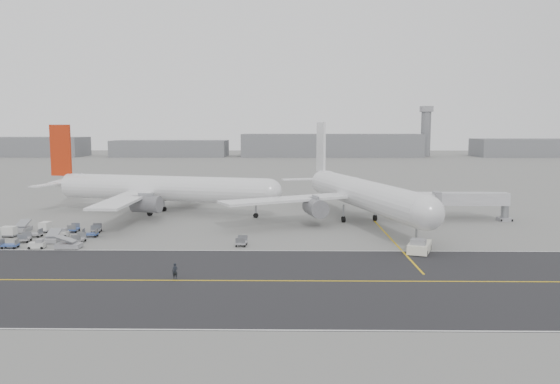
{
  "coord_description": "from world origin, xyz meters",
  "views": [
    {
      "loc": [
        13.16,
        -80.7,
        18.03
      ],
      "look_at": [
        11.86,
        12.0,
        7.03
      ],
      "focal_mm": 35.0,
      "sensor_mm": 36.0,
      "label": 1
    }
  ],
  "objects_px": {
    "airliner_a": "(158,188)",
    "airliner_b": "(360,193)",
    "ground_crew_a": "(175,271)",
    "control_tower": "(426,130)",
    "jet_bridge": "(472,201)",
    "pushback_tug": "(419,246)"
  },
  "relations": [
    {
      "from": "pushback_tug",
      "to": "jet_bridge",
      "type": "distance_m",
      "value": 32.24
    },
    {
      "from": "airliner_a",
      "to": "pushback_tug",
      "type": "distance_m",
      "value": 58.48
    },
    {
      "from": "airliner_a",
      "to": "pushback_tug",
      "type": "relative_size",
      "value": 6.84
    },
    {
      "from": "control_tower",
      "to": "ground_crew_a",
      "type": "relative_size",
      "value": 16.38
    },
    {
      "from": "ground_crew_a",
      "to": "jet_bridge",
      "type": "bearing_deg",
      "value": 52.93
    },
    {
      "from": "airliner_b",
      "to": "ground_crew_a",
      "type": "relative_size",
      "value": 28.6
    },
    {
      "from": "airliner_a",
      "to": "airliner_b",
      "type": "xyz_separation_m",
      "value": [
        41.13,
        -9.67,
        0.17
      ]
    },
    {
      "from": "jet_bridge",
      "to": "ground_crew_a",
      "type": "bearing_deg",
      "value": -139.46
    },
    {
      "from": "control_tower",
      "to": "ground_crew_a",
      "type": "height_order",
      "value": "control_tower"
    },
    {
      "from": "control_tower",
      "to": "airliner_b",
      "type": "relative_size",
      "value": 0.57
    },
    {
      "from": "pushback_tug",
      "to": "jet_bridge",
      "type": "relative_size",
      "value": 0.52
    },
    {
      "from": "control_tower",
      "to": "airliner_a",
      "type": "bearing_deg",
      "value": -116.12
    },
    {
      "from": "control_tower",
      "to": "ground_crew_a",
      "type": "distance_m",
      "value": 299.98
    },
    {
      "from": "airliner_b",
      "to": "control_tower",
      "type": "bearing_deg",
      "value": 58.26
    },
    {
      "from": "control_tower",
      "to": "airliner_a",
      "type": "height_order",
      "value": "control_tower"
    },
    {
      "from": "control_tower",
      "to": "jet_bridge",
      "type": "xyz_separation_m",
      "value": [
        -51.05,
        -240.62,
        -12.3
      ]
    },
    {
      "from": "airliner_a",
      "to": "ground_crew_a",
      "type": "bearing_deg",
      "value": -150.26
    },
    {
      "from": "ground_crew_a",
      "to": "airliner_a",
      "type": "bearing_deg",
      "value": 118.17
    },
    {
      "from": "pushback_tug",
      "to": "ground_crew_a",
      "type": "height_order",
      "value": "pushback_tug"
    },
    {
      "from": "control_tower",
      "to": "airliner_b",
      "type": "distance_m",
      "value": 253.24
    },
    {
      "from": "airliner_a",
      "to": "jet_bridge",
      "type": "xyz_separation_m",
      "value": [
        63.01,
        -8.02,
        -1.42
      ]
    },
    {
      "from": "control_tower",
      "to": "pushback_tug",
      "type": "xyz_separation_m",
      "value": [
        -67.75,
        -268.03,
        -15.34
      ]
    }
  ]
}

